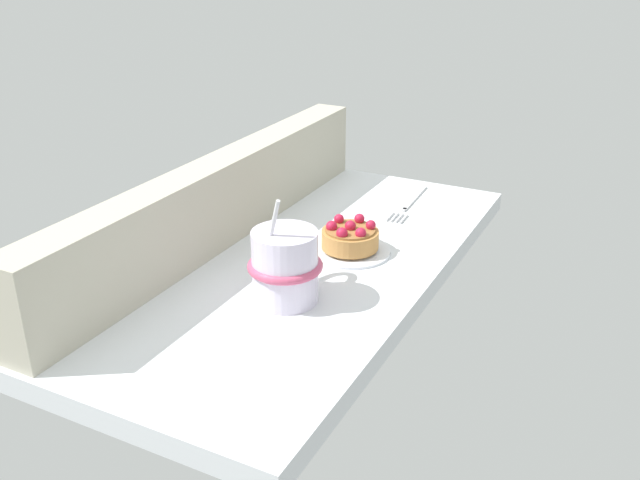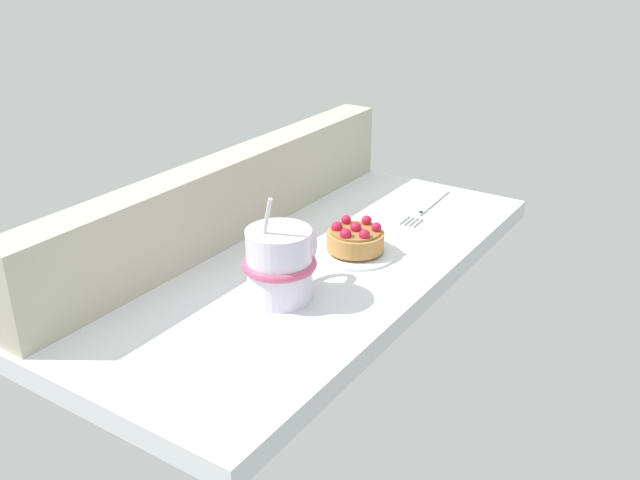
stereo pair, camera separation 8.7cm
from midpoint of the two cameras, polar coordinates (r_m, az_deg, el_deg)
name	(u,v)px [view 2 (the right image)]	position (r cm, az deg, el deg)	size (l,w,h in cm)	color
ground_plane	(311,268)	(93.31, 1.96, -2.36)	(72.57, 33.25, 2.70)	silver
window_rail_back	(227,198)	(97.81, -4.98, 3.37)	(71.12, 5.34, 11.44)	#B2AD99
dessert_plate	(355,251)	(94.43, 5.49, -0.98)	(10.93, 10.93, 0.75)	silver
raspberry_tart	(355,238)	(93.62, 5.53, 0.09)	(7.64, 7.64, 3.86)	#B77F42
coffee_mug	(281,264)	(81.52, -0.17, -2.00)	(11.97, 8.76, 13.19)	silver
dessert_fork	(427,207)	(111.00, 10.89, 2.60)	(16.71, 2.63, 0.60)	#B7B7BC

